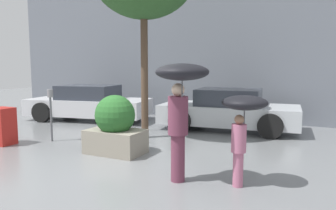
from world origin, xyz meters
name	(u,v)px	position (x,y,z in m)	size (l,w,h in m)	color
ground_plane	(102,168)	(0.00, 0.00, 0.00)	(40.00, 40.00, 0.00)	slate
building_facade	(214,35)	(0.00, 6.50, 3.00)	(18.00, 0.30, 6.00)	slate
planter_box	(115,126)	(-0.37, 0.98, 0.60)	(1.24, 0.87, 1.28)	gray
person_adult	(181,94)	(1.64, -0.07, 1.46)	(0.84, 0.84, 1.95)	brown
person_child	(243,115)	(2.57, 0.25, 1.15)	(0.72, 0.72, 1.45)	#B76684
parked_car_near	(229,111)	(1.10, 4.70, 0.57)	(4.18, 2.28, 1.22)	#B7BCC1
parked_car_far	(89,104)	(-3.84, 4.29, 0.57)	(4.48, 2.57, 1.22)	silver
parking_meter	(51,104)	(-2.50, 1.22, 0.95)	(0.14, 0.14, 1.32)	#595B60
newspaper_box	(3,126)	(-3.30, 0.44, 0.45)	(0.50, 0.44, 0.90)	#B2231E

